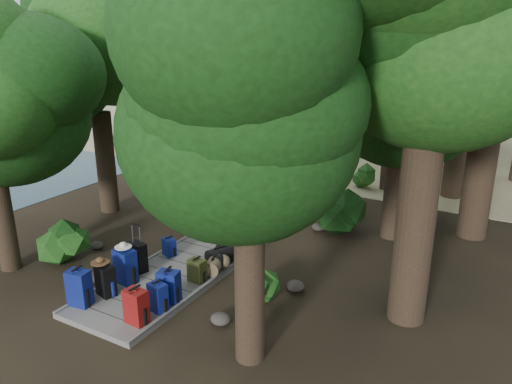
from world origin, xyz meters
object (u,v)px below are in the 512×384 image
Objects in this scene: backpack_right_c at (169,285)px; duffel_right_black at (220,255)px; sun_lounger at (414,157)px; backpack_left_b at (105,279)px; backpack_right_a at (136,305)px; backpack_left_a at (79,286)px; backpack_left_c at (125,264)px; backpack_right_b at (158,296)px; backpack_left_d at (169,246)px; lone_suitcase_on_sand at (343,161)px; kayak at (281,141)px; suitcase_on_boardwalk at (138,257)px; backpack_right_d at (197,269)px; duffel_right_khaki at (214,265)px.

backpack_right_c is 1.95m from duffel_right_black.
sun_lounger is (1.83, 11.55, 0.02)m from duffel_right_black.
backpack_right_a is at bearing -5.22° from backpack_left_b.
duffel_right_black is (1.27, 2.39, -0.17)m from backpack_left_b.
backpack_left_c reaches higher than backpack_left_a.
backpack_right_a is at bearing -86.81° from backpack_right_b.
backpack_right_b is at bearing -34.39° from backpack_left_d.
backpack_right_b is 11.77m from lone_suitcase_on_sand.
backpack_left_d is 12.80m from kayak.
suitcase_on_boardwalk is at bearing 156.13° from backpack_right_b.
backpack_right_d is at bearing 24.45° from suitcase_on_boardwalk.
backpack_left_d is at bearing 98.07° from suitcase_on_boardwalk.
duffel_right_khaki is (0.11, 0.50, -0.10)m from backpack_right_d.
backpack_left_d is (-0.06, 2.13, -0.13)m from backpack_left_b.
duffel_right_black is at bearing 54.89° from backpack_left_a.
backpack_right_c is at bearing 1.55° from backpack_left_c.
backpack_left_a is at bearing -146.11° from backpack_right_b.
backpack_left_a reaches higher than duffel_right_khaki.
backpack_left_d is at bearing 116.52° from backpack_right_c.
kayak is (-4.55, 13.10, -0.21)m from backpack_right_d.
backpack_right_b is at bearing -13.46° from backpack_left_c.
backpack_left_b reaches higher than suitcase_on_boardwalk.
backpack_right_b reaches higher than backpack_left_d.
backpack_right_b is at bearing -109.15° from duffel_right_khaki.
sun_lounger is at bearing 64.48° from duffel_right_khaki.
backpack_right_c is (-0.04, 0.39, 0.04)m from backpack_right_b.
backpack_right_d is at bearing -99.41° from lone_suitcase_on_sand.
duffel_right_khaki is at bearing 48.56° from backpack_left_a.
backpack_left_d is at bearing -145.95° from duffel_right_black.
duffel_right_black is at bearing 94.52° from backpack_right_a.
backpack_left_c reaches higher than sun_lounger.
backpack_left_a is at bearing -76.04° from suitcase_on_boardwalk.
backpack_left_b is 1.09× the size of suitcase_on_boardwalk.
backpack_left_d is 0.88× the size of backpack_right_d.
suitcase_on_boardwalk is (-0.14, 0.55, -0.08)m from backpack_left_c.
backpack_right_b is at bearing -75.22° from sun_lounger.
backpack_right_d is (1.32, 0.82, -0.15)m from backpack_left_c.
backpack_left_a reaches higher than backpack_right_b.
backpack_right_d is 0.17× the size of kayak.
kayak is at bearing 95.50° from backpack_right_c.
kayak is (-4.66, 12.60, -0.11)m from duffel_right_khaki.
backpack_right_b is at bearing -21.97° from suitcase_on_boardwalk.
lone_suitcase_on_sand is (-0.55, 9.90, 0.06)m from duffel_right_khaki.
duffel_right_khaki is at bearing 73.73° from backpack_right_c.
backpack_right_b is (1.51, 0.60, -0.09)m from backpack_left_a.
backpack_left_c is 0.57m from suitcase_on_boardwalk.
backpack_left_a is at bearing -106.55° from lone_suitcase_on_sand.
kayak is at bearing 117.51° from backpack_left_b.
backpack_left_a is at bearing -71.06° from kayak.
backpack_left_b reaches higher than backpack_left_d.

